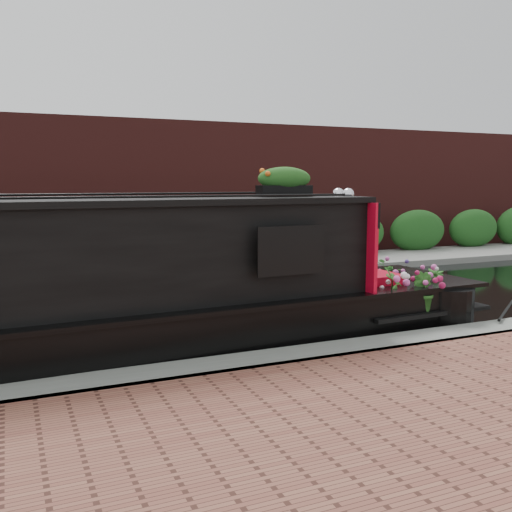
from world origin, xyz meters
name	(u,v)px	position (x,y,z in m)	size (l,w,h in m)	color
ground	(199,315)	(0.00, 0.00, 0.00)	(80.00, 80.00, 0.00)	black
near_bank_coping	(286,375)	(0.00, -3.30, 0.00)	(40.00, 0.60, 0.50)	slate
far_bank_path	(145,278)	(0.00, 4.20, 0.00)	(40.00, 2.40, 0.34)	gray
far_hedge	(137,272)	(0.00, 5.10, 0.00)	(40.00, 1.10, 2.80)	#1C4C19
far_brick_wall	(122,262)	(0.00, 7.20, 0.00)	(40.00, 1.00, 8.00)	#4F1C1A
narrowboat	(64,305)	(-2.35, -2.00, 0.79)	(11.46, 2.46, 2.69)	black
rope_fender	(451,311)	(3.68, -2.00, 0.16)	(0.31, 0.31, 0.37)	olive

